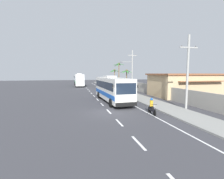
{
  "coord_description": "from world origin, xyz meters",
  "views": [
    {
      "loc": [
        -3.65,
        -16.54,
        4.05
      ],
      "look_at": [
        1.79,
        6.18,
        1.7
      ],
      "focal_mm": 26.57,
      "sensor_mm": 36.0,
      "label": 1
    }
  ],
  "objects": [
    {
      "name": "boundary_wall",
      "position": [
        10.6,
        14.0,
        0.97
      ],
      "size": [
        0.24,
        60.0,
        1.94
      ],
      "primitive_type": "cube",
      "color": "#9E998E",
      "rests_on": "ground"
    },
    {
      "name": "palm_nearest",
      "position": [
        11.0,
        35.07,
        5.24
      ],
      "size": [
        3.71,
        3.44,
        7.35
      ],
      "color": "brown",
      "rests_on": "ground"
    },
    {
      "name": "lane_markings",
      "position": [
        2.35,
        14.74,
        0.0
      ],
      "size": [
        3.88,
        71.0,
        0.01
      ],
      "color": "white",
      "rests_on": "ground"
    },
    {
      "name": "palm_third",
      "position": [
        9.16,
        21.66,
        3.8
      ],
      "size": [
        3.25,
        3.29,
        4.88
      ],
      "color": "brown",
      "rests_on": "ground"
    },
    {
      "name": "pedestrian_near_kerb",
      "position": [
        7.25,
        16.52,
        1.03
      ],
      "size": [
        0.36,
        0.36,
        1.71
      ],
      "rotation": [
        0.0,
        0.0,
        1.56
      ],
      "color": "beige",
      "rests_on": "sidewalk_kerb"
    },
    {
      "name": "pedestrian_far_walk",
      "position": [
        7.19,
        13.75,
        1.09
      ],
      "size": [
        0.36,
        0.36,
        1.8
      ],
      "rotation": [
        0.0,
        0.0,
        5.93
      ],
      "color": "#75388E",
      "rests_on": "sidewalk_kerb"
    },
    {
      "name": "sidewalk_kerb",
      "position": [
        6.8,
        10.0,
        0.07
      ],
      "size": [
        3.2,
        90.0,
        0.14
      ],
      "primitive_type": "cube",
      "color": "gray",
      "rests_on": "ground"
    },
    {
      "name": "utility_pole_nearest",
      "position": [
        8.43,
        -1.04,
        4.21
      ],
      "size": [
        2.14,
        0.24,
        8.07
      ],
      "color": "#9E9E99",
      "rests_on": "ground"
    },
    {
      "name": "coach_bus_far_lane",
      "position": [
        -1.65,
        35.7,
        2.02
      ],
      "size": [
        2.9,
        12.37,
        3.89
      ],
      "color": "white",
      "rests_on": "ground"
    },
    {
      "name": "motorcycle_beside_bus",
      "position": [
        3.9,
        -1.87,
        0.65
      ],
      "size": [
        0.56,
        1.96,
        1.59
      ],
      "color": "black",
      "rests_on": "ground"
    },
    {
      "name": "coach_bus_foreground",
      "position": [
        1.81,
        6.2,
        1.9
      ],
      "size": [
        3.3,
        11.47,
        3.64
      ],
      "color": "silver",
      "rests_on": "ground"
    },
    {
      "name": "roadside_building",
      "position": [
        15.52,
        8.51,
        1.98
      ],
      "size": [
        11.82,
        7.86,
        3.93
      ],
      "color": "tan",
      "rests_on": "ground"
    },
    {
      "name": "palm_second",
      "position": [
        10.45,
        38.77,
        4.08
      ],
      "size": [
        3.89,
        3.66,
        5.36
      ],
      "color": "brown",
      "rests_on": "ground"
    },
    {
      "name": "utility_pole_mid",
      "position": [
        8.51,
        16.46,
        4.66
      ],
      "size": [
        3.51,
        0.24,
        8.75
      ],
      "color": "#9E9E99",
      "rests_on": "ground"
    },
    {
      "name": "ground_plane",
      "position": [
        0.0,
        0.0,
        0.0
      ],
      "size": [
        160.0,
        160.0,
        0.0
      ],
      "primitive_type": "plane",
      "color": "#3A3A3F"
    },
    {
      "name": "pedestrian_midwalk",
      "position": [
        7.18,
        21.23,
        1.08
      ],
      "size": [
        0.36,
        0.36,
        1.8
      ],
      "rotation": [
        0.0,
        0.0,
        6.28
      ],
      "color": "gold",
      "rests_on": "sidewalk_kerb"
    }
  ]
}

